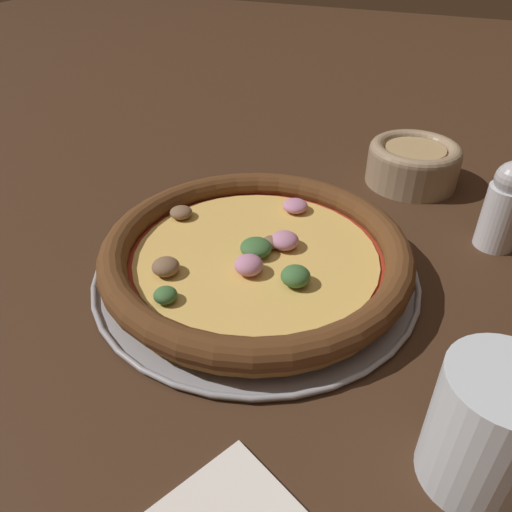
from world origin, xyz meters
The scene contains 6 objects.
ground_plane centered at (0.00, 0.00, 0.00)m, with size 3.00×3.00×0.00m, color #3D2616.
pizza_tray centered at (0.00, 0.00, 0.00)m, with size 0.32×0.32×0.01m.
pizza centered at (0.00, 0.00, 0.03)m, with size 0.30×0.30×0.04m.
bowl_near centered at (0.27, -0.11, 0.03)m, with size 0.12×0.12×0.05m.
drinking_cup centered at (-0.14, -0.21, 0.05)m, with size 0.07×0.07×0.09m.
pepper_shaker centered at (0.15, -0.22, 0.05)m, with size 0.04×0.04×0.10m.
Camera 1 is at (-0.37, -0.16, 0.31)m, focal length 35.00 mm.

